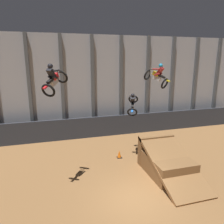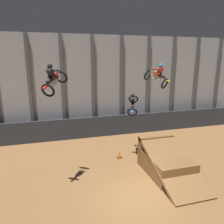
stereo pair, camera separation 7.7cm
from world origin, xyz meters
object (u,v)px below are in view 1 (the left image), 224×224
at_px(rider_bike_right_air, 157,76).
at_px(traffic_cone_near_ramp, 119,154).
at_px(rider_bike_left_air, 54,80).
at_px(dirt_ramp, 165,161).
at_px(rider_bike_center_air, 133,103).
at_px(hay_bale_trackside, 159,150).

distance_m(rider_bike_right_air, traffic_cone_near_ramp, 6.19).
bearing_deg(traffic_cone_near_ramp, rider_bike_right_air, -22.64).
bearing_deg(traffic_cone_near_ramp, rider_bike_left_air, -149.38).
height_order(rider_bike_right_air, traffic_cone_near_ramp, rider_bike_right_air).
height_order(dirt_ramp, rider_bike_center_air, rider_bike_center_air).
height_order(traffic_cone_near_ramp, hay_bale_trackside, traffic_cone_near_ramp).
height_order(rider_bike_center_air, traffic_cone_near_ramp, rider_bike_center_air).
relative_size(traffic_cone_near_ramp, hay_bale_trackside, 0.60).
relative_size(rider_bike_center_air, traffic_cone_near_ramp, 3.18).
bearing_deg(rider_bike_right_air, rider_bike_center_air, 100.37).
xyz_separation_m(dirt_ramp, rider_bike_center_air, (-1.08, 3.08, 3.23)).
distance_m(dirt_ramp, rider_bike_center_air, 4.59).
height_order(rider_bike_center_air, rider_bike_right_air, rider_bike_right_air).
distance_m(rider_bike_left_air, traffic_cone_near_ramp, 7.68).
bearing_deg(dirt_ramp, traffic_cone_near_ramp, 128.26).
bearing_deg(traffic_cone_near_ramp, hay_bale_trackside, -1.83).
xyz_separation_m(dirt_ramp, hay_bale_trackside, (0.98, 2.65, -0.44)).
xyz_separation_m(rider_bike_left_air, rider_bike_center_air, (5.46, 2.91, -2.09)).
height_order(dirt_ramp, rider_bike_right_air, rider_bike_right_air).
distance_m(rider_bike_left_air, hay_bale_trackside, 9.79).
bearing_deg(rider_bike_center_air, rider_bike_right_air, -22.94).
xyz_separation_m(rider_bike_center_air, hay_bale_trackside, (2.06, -0.43, -3.67)).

